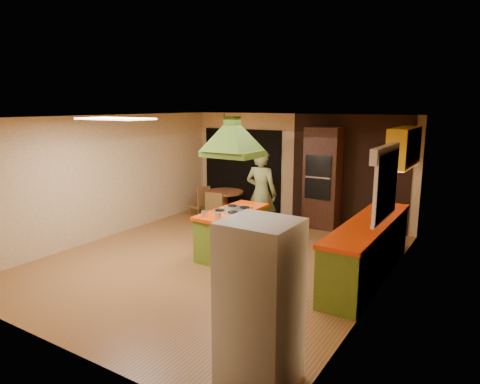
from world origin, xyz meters
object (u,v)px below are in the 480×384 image
Objects in this scene: refrigerator at (260,304)px; dining_table at (225,199)px; man at (261,194)px; canister_large at (383,201)px; kitchen_island at (233,231)px; wall_oven at (323,178)px.

dining_table is at bearing 127.38° from refrigerator.
refrigerator is (2.31, -4.18, -0.08)m from man.
man is 8.04× the size of canister_large.
canister_large is (2.42, 0.05, 0.12)m from man.
man is at bearing 93.16° from kitchen_island.
man is 2.43m from canister_large.
canister_large reaches higher than kitchen_island.
wall_oven is at bearing 13.40° from dining_table.
refrigerator is 7.32× the size of canister_large.
kitchen_island is at bearing 90.20° from man.
kitchen_island is 2.72m from wall_oven.
man is (-0.05, 1.16, 0.50)m from kitchen_island.
refrigerator reaches higher than kitchen_island.
wall_oven is 9.83× the size of canister_large.
kitchen_island is at bearing -109.68° from wall_oven.
kitchen_island is at bearing 127.27° from refrigerator.
wall_oven is 2.10m from canister_large.
dining_table is 4.00m from canister_large.
man is at bearing 119.35° from refrigerator.
kitchen_island is 7.21× the size of canister_large.
man is 1.73m from dining_table.
man reaches higher than refrigerator.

